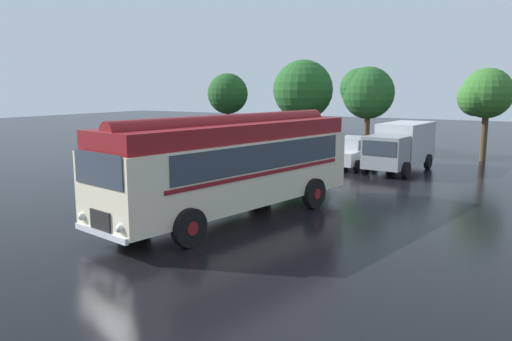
# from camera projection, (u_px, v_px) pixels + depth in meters

# --- Properties ---
(ground_plane) EXTENTS (120.00, 120.00, 0.00)m
(ground_plane) POSITION_uv_depth(u_px,v_px,m) (210.00, 219.00, 16.73)
(ground_plane) COLOR black
(vintage_bus) EXTENTS (4.23, 10.36, 3.49)m
(vintage_bus) POSITION_uv_depth(u_px,v_px,m) (233.00, 162.00, 16.58)
(vintage_bus) COLOR beige
(vintage_bus) RESTS_ON ground
(car_near_left) EXTENTS (1.98, 4.21, 1.66)m
(car_near_left) POSITION_uv_depth(u_px,v_px,m) (303.00, 148.00, 29.20)
(car_near_left) COLOR black
(car_near_left) RESTS_ON ground
(car_mid_left) EXTENTS (2.07, 4.26, 1.66)m
(car_mid_left) POSITION_uv_depth(u_px,v_px,m) (351.00, 152.00, 27.49)
(car_mid_left) COLOR #B7BABF
(car_mid_left) RESTS_ON ground
(box_van) EXTENTS (2.65, 5.89, 2.50)m
(box_van) POSITION_uv_depth(u_px,v_px,m) (401.00, 145.00, 26.31)
(box_van) COLOR #B2B7BC
(box_van) RESTS_ON ground
(tree_far_left) EXTENTS (3.12, 3.12, 5.47)m
(tree_far_left) POSITION_uv_depth(u_px,v_px,m) (228.00, 93.00, 38.49)
(tree_far_left) COLOR #4C3823
(tree_far_left) RESTS_ON ground
(tree_left_of_centre) EXTENTS (4.42, 4.31, 6.36)m
(tree_left_of_centre) POSITION_uv_depth(u_px,v_px,m) (301.00, 90.00, 36.06)
(tree_left_of_centre) COLOR #4C3823
(tree_left_of_centre) RESTS_ON ground
(tree_centre) EXTENTS (3.53, 3.39, 5.72)m
(tree_centre) POSITION_uv_depth(u_px,v_px,m) (366.00, 92.00, 32.50)
(tree_centre) COLOR #4C3823
(tree_centre) RESTS_ON ground
(tree_right_of_centre) EXTENTS (3.10, 2.96, 5.51)m
(tree_right_of_centre) POSITION_uv_depth(u_px,v_px,m) (484.00, 95.00, 29.30)
(tree_right_of_centre) COLOR #4C3823
(tree_right_of_centre) RESTS_ON ground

